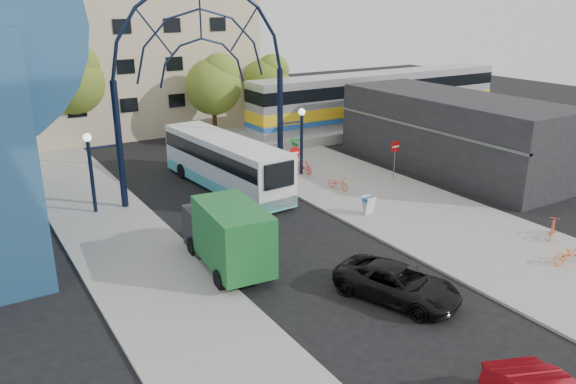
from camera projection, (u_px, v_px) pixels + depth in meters
ground at (355, 290)px, 22.24m from camera, size 120.00×120.00×0.00m
sidewalk_east at (428, 218)px, 29.42m from camera, size 8.00×56.00×0.12m
plaza_west at (146, 269)px, 23.79m from camera, size 5.00×50.00×0.12m
gateway_arch at (202, 45)px, 30.72m from camera, size 13.64×0.44×12.10m
stop_sign at (295, 157)px, 33.63m from camera, size 0.80×0.07×2.50m
do_not_enter_sign at (395, 150)px, 35.12m from camera, size 0.76×0.07×2.48m
street_name_sign at (295, 151)px, 34.27m from camera, size 0.70×0.70×2.80m
sandwich_board at (368, 203)px, 29.59m from camera, size 0.55×0.61×0.99m
commercial_block_east at (452, 133)px, 37.45m from camera, size 6.00×16.00×5.00m
apartment_block at (127, 47)px, 49.07m from camera, size 20.00×12.10×14.00m
train_platform at (378, 125)px, 49.77m from camera, size 32.00×5.00×0.80m
train_car at (380, 97)px, 48.96m from camera, size 25.10×3.05×4.20m
tree_north_a at (215, 83)px, 44.64m from camera, size 4.48×4.48×7.00m
tree_north_b at (72, 78)px, 42.65m from camera, size 5.12×5.12×8.00m
tree_north_c at (268, 80)px, 49.35m from camera, size 4.16×4.16×6.50m
city_bus at (225, 162)px, 33.77m from camera, size 3.38×11.50×3.12m
green_truck at (226, 234)px, 23.78m from camera, size 2.69×6.06×2.98m
black_suv at (397, 283)px, 21.35m from camera, size 3.80×5.33×1.35m
bike_near_a at (338, 183)px, 33.61m from camera, size 0.87×1.59×0.79m
bike_near_b at (304, 166)px, 36.69m from camera, size 0.57×1.65×0.97m
bike_far_a at (572, 253)px, 24.05m from camera, size 1.99×1.02×1.00m
bike_far_b at (553, 228)px, 26.71m from camera, size 1.60×1.10×0.94m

